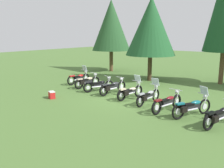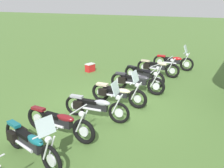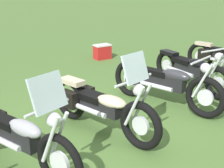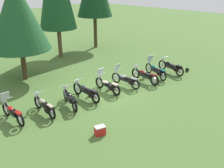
# 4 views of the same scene
# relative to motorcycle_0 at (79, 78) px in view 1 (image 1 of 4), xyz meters

# --- Properties ---
(ground_plane) EXTENTS (80.00, 80.00, 0.00)m
(ground_plane) POSITION_rel_motorcycle_0_xyz_m (5.55, -1.38, -0.47)
(ground_plane) COLOR #4C7033
(motorcycle_0) EXTENTS (0.70, 2.18, 1.37)m
(motorcycle_0) POSITION_rel_motorcycle_0_xyz_m (0.00, 0.00, 0.00)
(motorcycle_0) COLOR black
(motorcycle_0) RESTS_ON ground_plane
(motorcycle_1) EXTENTS (0.79, 2.19, 1.02)m
(motorcycle_1) POSITION_rel_motorcycle_0_xyz_m (1.44, -0.62, -0.02)
(motorcycle_1) COLOR black
(motorcycle_1) RESTS_ON ground_plane
(motorcycle_2) EXTENTS (1.12, 2.10, 0.99)m
(motorcycle_2) POSITION_rel_motorcycle_0_xyz_m (2.86, -0.95, -0.03)
(motorcycle_2) COLOR black
(motorcycle_2) RESTS_ON ground_plane
(motorcycle_3) EXTENTS (0.69, 2.38, 1.03)m
(motorcycle_3) POSITION_rel_motorcycle_0_xyz_m (4.06, -1.00, -0.01)
(motorcycle_3) COLOR black
(motorcycle_3) RESTS_ON ground_plane
(motorcycle_4) EXTENTS (0.80, 2.23, 1.37)m
(motorcycle_4) POSITION_rel_motorcycle_0_xyz_m (5.60, -1.30, -0.01)
(motorcycle_4) COLOR black
(motorcycle_4) RESTS_ON ground_plane
(motorcycle_5) EXTENTS (0.62, 2.29, 1.37)m
(motorcycle_5) POSITION_rel_motorcycle_0_xyz_m (7.00, -1.59, 0.00)
(motorcycle_5) COLOR black
(motorcycle_5) RESTS_ON ground_plane
(motorcycle_6) EXTENTS (0.75, 2.41, 1.02)m
(motorcycle_6) POSITION_rel_motorcycle_0_xyz_m (8.40, -2.10, -0.01)
(motorcycle_6) COLOR black
(motorcycle_6) RESTS_ON ground_plane
(motorcycle_7) EXTENTS (1.11, 2.27, 1.39)m
(motorcycle_7) POSITION_rel_motorcycle_0_xyz_m (9.67, -2.19, 0.03)
(motorcycle_7) COLOR black
(motorcycle_7) RESTS_ON ground_plane
(motorcycle_8) EXTENTS (0.94, 2.39, 1.03)m
(motorcycle_8) POSITION_rel_motorcycle_0_xyz_m (11.06, -2.63, 0.01)
(motorcycle_8) COLOR black
(motorcycle_8) RESTS_ON ground_plane
(pine_tree_0) EXTENTS (3.81, 3.81, 7.05)m
(pine_tree_0) POSITION_rel_motorcycle_0_xyz_m (-2.08, 6.62, 4.10)
(pine_tree_0) COLOR brown
(pine_tree_0) RESTS_ON ground_plane
(pine_tree_1) EXTENTS (3.94, 3.94, 6.63)m
(pine_tree_1) POSITION_rel_motorcycle_0_xyz_m (3.60, 4.49, 3.88)
(pine_tree_1) COLOR #42301E
(pine_tree_1) RESTS_ON ground_plane
(picnic_cooler) EXTENTS (0.56, 0.47, 0.43)m
(picnic_cooler) POSITION_rel_motorcycle_0_xyz_m (1.84, -4.08, -0.25)
(picnic_cooler) COLOR red
(picnic_cooler) RESTS_ON ground_plane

